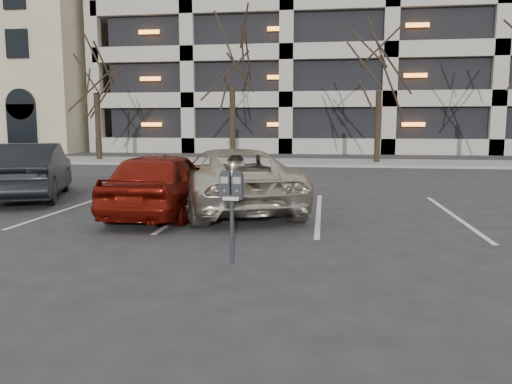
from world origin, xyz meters
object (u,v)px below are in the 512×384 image
Objects in this scene: tree_c at (380,45)px; suv_silver at (232,179)px; tree_a at (95,52)px; parking_meter at (232,194)px; tree_b at (232,38)px; car_red at (163,183)px; car_dark at (30,171)px.

tree_c is 1.42× the size of suv_silver.
tree_a is 1.40× the size of suv_silver.
parking_meter is (-3.74, -17.83, -4.60)m from tree_c.
tree_b reaches higher than parking_meter.
tree_c reaches higher than parking_meter.
parking_meter is 4.33m from suv_silver.
tree_a is 17.24m from car_red.
tree_a reaches higher than car_red.
tree_b is at bearing 0.00° from tree_a.
suv_silver is at bearing 104.05° from parking_meter.
tree_b is 1.08× the size of tree_c.
suv_silver is (-4.53, -13.58, -4.87)m from tree_c.
parking_meter is at bearing 118.13° from car_dark.
tree_b reaches higher than tree_c.
tree_b reaches higher than suv_silver.
tree_b is 14.80m from suv_silver.
tree_c is at bearing -130.14° from suv_silver.
car_red is 0.92× the size of car_dark.
car_dark is at bearing -24.32° from car_red.
tree_b is at bearing 180.00° from tree_c.
tree_a is at bearing -93.85° from car_dark.
parking_meter is 8.11m from car_dark.
tree_c reaches higher than car_red.
tree_b is 7.01m from tree_c.
car_dark is (-6.20, 5.23, -0.25)m from parking_meter.
tree_b is at bearing -85.94° from car_red.
tree_c is at bearing 81.66° from parking_meter.
suv_silver is at bearing -79.68° from tree_b.
car_dark reaches higher than car_red.
suv_silver reaches higher than parking_meter.
parking_meter is 4.03m from car_red.
car_dark is (-2.94, -12.60, -5.30)m from tree_b.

